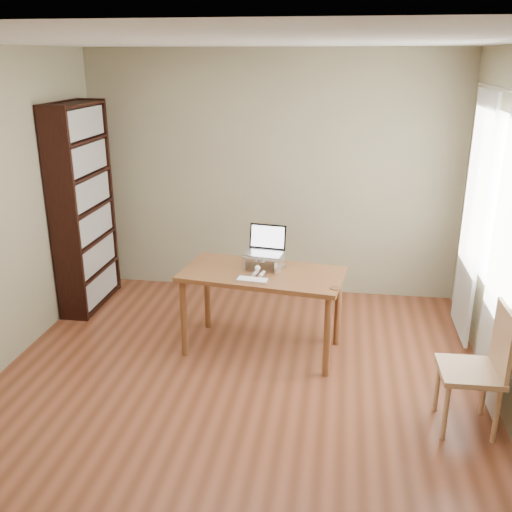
{
  "coord_description": "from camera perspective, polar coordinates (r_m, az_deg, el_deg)",
  "views": [
    {
      "loc": [
        0.76,
        -3.75,
        2.51
      ],
      "look_at": [
        0.06,
        0.78,
        0.9
      ],
      "focal_mm": 40.0,
      "sensor_mm": 36.0,
      "label": 1
    }
  ],
  "objects": [
    {
      "name": "room",
      "position": [
        4.01,
        -2.13,
        1.84
      ],
      "size": [
        4.04,
        4.54,
        2.64
      ],
      "color": "#5B2B18",
      "rests_on": "ground"
    },
    {
      "name": "chair",
      "position": [
        4.28,
        21.64,
        -10.07
      ],
      "size": [
        0.42,
        0.42,
        0.93
      ],
      "rotation": [
        0.0,
        0.0,
        0.02
      ],
      "color": "tan",
      "rests_on": "ground"
    },
    {
      "name": "laptop_stand",
      "position": [
        4.96,
        0.77,
        -0.38
      ],
      "size": [
        0.32,
        0.25,
        0.13
      ],
      "rotation": [
        0.0,
        0.0,
        -0.13
      ],
      "color": "silver",
      "rests_on": "desk"
    },
    {
      "name": "laptop",
      "position": [
        4.98,
        0.87,
        1.01
      ],
      "size": [
        0.35,
        0.31,
        0.23
      ],
      "rotation": [
        0.0,
        0.0,
        -0.13
      ],
      "color": "silver",
      "rests_on": "laptop_stand"
    },
    {
      "name": "bookshelf",
      "position": [
        6.07,
        -16.89,
        4.62
      ],
      "size": [
        0.3,
        0.9,
        2.1
      ],
      "color": "black",
      "rests_on": "ground"
    },
    {
      "name": "curtains",
      "position": [
        4.88,
        22.14,
        1.98
      ],
      "size": [
        0.03,
        1.9,
        2.25
      ],
      "color": "white",
      "rests_on": "ground"
    },
    {
      "name": "cat",
      "position": [
        5.0,
        0.98,
        -0.42
      ],
      "size": [
        0.25,
        0.49,
        0.16
      ],
      "rotation": [
        0.0,
        0.0,
        -0.22
      ],
      "color": "#4B423B",
      "rests_on": "desk"
    },
    {
      "name": "coaster",
      "position": [
        4.62,
        7.96,
        -3.18
      ],
      "size": [
        0.09,
        0.09,
        0.01
      ],
      "primitive_type": "cylinder",
      "color": "brown",
      "rests_on": "desk"
    },
    {
      "name": "keyboard",
      "position": [
        4.72,
        -0.36,
        -2.4
      ],
      "size": [
        0.28,
        0.14,
        0.02
      ],
      "rotation": [
        0.0,
        0.0,
        -0.1
      ],
      "color": "silver",
      "rests_on": "desk"
    },
    {
      "name": "desk",
      "position": [
        4.95,
        0.63,
        -2.67
      ],
      "size": [
        1.46,
        0.87,
        0.75
      ],
      "rotation": [
        0.0,
        0.0,
        -0.13
      ],
      "color": "brown",
      "rests_on": "ground"
    }
  ]
}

